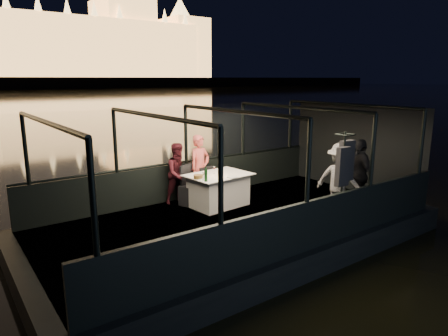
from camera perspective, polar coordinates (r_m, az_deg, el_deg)
boat_hull at (r=8.81m, az=1.55°, el=-10.35°), size 8.60×4.40×1.00m
boat_deck at (r=8.64m, az=1.57°, el=-7.42°), size 8.00×4.00×0.04m
gunwale_port at (r=10.09m, az=-5.35°, el=-1.72°), size 8.00×0.08×0.90m
gunwale_starboard at (r=7.10m, az=11.58°, el=-8.18°), size 8.00×0.08×0.90m
cabin_glass_port at (r=9.87m, az=-5.49°, el=4.76°), size 8.00×0.02×1.40m
cabin_glass_starboard at (r=6.78m, az=12.01°, el=0.95°), size 8.00×0.02×1.40m
cabin_roof_glass at (r=8.14m, az=1.67°, el=8.11°), size 8.00×4.00×0.02m
end_wall_fore at (r=6.74m, az=-26.52°, el=-4.14°), size 0.02×4.00×2.30m
end_wall_aft at (r=11.17m, az=18.13°, el=2.77°), size 0.02×4.00×2.30m
canopy_ribs at (r=8.31m, az=1.62°, el=0.19°), size 8.00×4.00×2.30m
dining_table_central at (r=9.39m, az=-0.80°, el=-3.16°), size 1.54×1.17×0.77m
chair_port_left at (r=9.48m, az=-4.78°, el=-2.64°), size 0.57×0.57×0.93m
chair_port_right at (r=9.77m, az=-2.01°, el=-2.15°), size 0.40×0.40×0.81m
coat_stand at (r=8.18m, az=16.49°, el=-2.34°), size 0.64×0.56×1.95m
person_woman_coral at (r=9.86m, az=-3.46°, el=-0.23°), size 0.64×0.48×1.61m
person_man_maroon at (r=9.56m, az=-6.44°, el=-0.70°), size 0.71×0.56×1.47m
passenger_stripe at (r=9.06m, az=16.15°, el=-1.22°), size 0.85×1.15×1.59m
passenger_dark at (r=9.54m, az=18.68°, el=-0.71°), size 0.75×1.05×1.64m
wine_bottle at (r=8.63m, az=-2.61°, el=-0.96°), size 0.09×0.09×0.33m
bread_basket at (r=8.90m, az=-3.68°, el=-1.27°), size 0.24×0.24×0.09m
amber_candle at (r=9.16m, az=-0.64°, el=-0.85°), size 0.08×0.08×0.09m
plate_near at (r=9.02m, az=1.14°, el=-1.28°), size 0.31×0.31×0.02m
plate_far at (r=8.92m, az=-3.38°, el=-1.45°), size 0.28×0.28×0.02m
wine_glass_white at (r=8.72m, az=-2.96°, el=-1.19°), size 0.06×0.06×0.18m
wine_glass_red at (r=9.31m, az=-1.40°, el=-0.29°), size 0.07×0.07×0.18m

